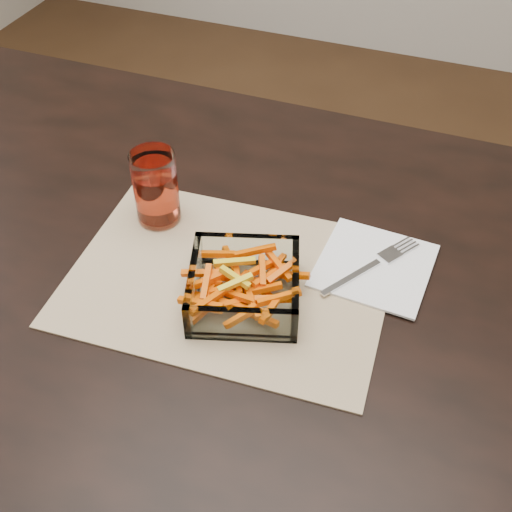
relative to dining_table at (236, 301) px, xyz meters
The scene contains 6 objects.
dining_table is the anchor object (origin of this frame).
placemat 0.10m from the dining_table, 82.36° to the right, with size 0.45×0.33×0.00m, color tan.
glass_bowl 0.14m from the dining_table, 58.82° to the right, with size 0.18×0.18×0.06m.
tumbler 0.21m from the dining_table, 162.47° to the left, with size 0.07×0.07×0.12m.
napkin 0.22m from the dining_table, 16.70° to the left, with size 0.16×0.16×0.00m, color white.
fork 0.22m from the dining_table, 16.22° to the left, with size 0.11×0.16×0.00m.
Camera 1 is at (0.27, -0.62, 1.42)m, focal length 45.00 mm.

